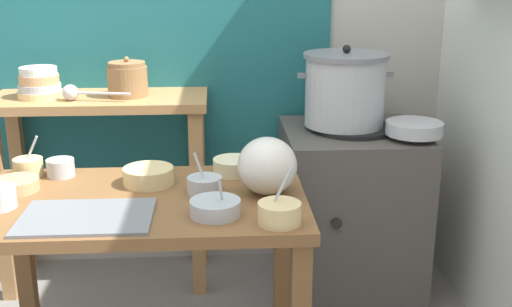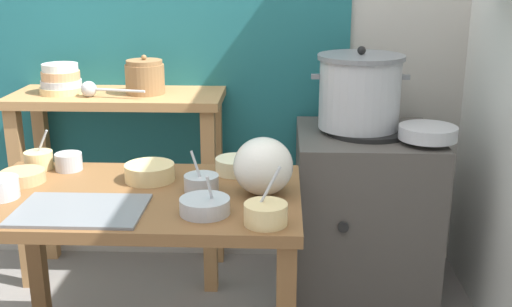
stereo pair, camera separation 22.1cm
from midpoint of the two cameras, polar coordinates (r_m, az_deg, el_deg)
The scene contains 18 objects.
prep_table at distance 2.18m, azimuth -13.11°, elevation -6.70°, with size 1.10×0.66×0.72m.
back_shelf_table at distance 2.95m, azimuth -15.95°, elevation 0.79°, with size 0.96×0.40×0.90m.
stove_block at distance 2.89m, azimuth 6.34°, elevation -5.15°, with size 0.60×0.61×0.78m.
steamer_pot at distance 2.75m, azimuth 5.82°, elevation 5.81°, with size 0.42×0.37×0.35m.
clay_pot at distance 2.86m, azimuth -13.82°, elevation 6.55°, with size 0.18×0.18×0.18m.
bowl_stack_enamel at distance 2.94m, azimuth -21.19°, elevation 5.93°, with size 0.19×0.19×0.14m.
ladle at distance 2.83m, azimuth -18.48°, elevation 5.25°, with size 0.30×0.09×0.07m.
serving_tray at distance 2.01m, azimuth -18.26°, elevation -5.57°, with size 0.40×0.28×0.01m, color slate.
plastic_bag at distance 2.09m, azimuth -2.00°, elevation -1.18°, with size 0.20×0.22×0.19m, color silver.
wide_pan at distance 2.66m, azimuth 11.92°, elevation 2.24°, with size 0.24×0.24×0.05m, color #B7BABF.
prep_bowl_0 at distance 1.94m, azimuth -7.01°, elevation -4.91°, with size 0.16×0.16×0.14m.
prep_bowl_1 at distance 1.87m, azimuth -1.26°, elevation -5.42°, with size 0.13×0.13×0.18m.
prep_bowl_2 at distance 2.13m, azimuth -7.68°, elevation -2.84°, with size 0.12×0.12×0.14m.
prep_bowl_3 at distance 2.33m, azimuth -23.59°, elevation -2.62°, with size 0.15×0.15×0.04m.
prep_bowl_4 at distance 2.31m, azimuth -4.77°, elevation -1.15°, with size 0.15×0.15×0.06m.
prep_bowl_5 at distance 2.25m, azimuth -12.57°, elevation -1.98°, with size 0.18×0.18×0.06m.
prep_bowl_6 at distance 2.42m, azimuth -19.90°, elevation -1.22°, with size 0.10×0.10×0.06m.
prep_bowl_8 at distance 2.46m, azimuth -22.47°, elevation -1.14°, with size 0.11×0.11×0.15m.
Camera 1 is at (0.26, -1.94, 1.47)m, focal length 43.95 mm.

